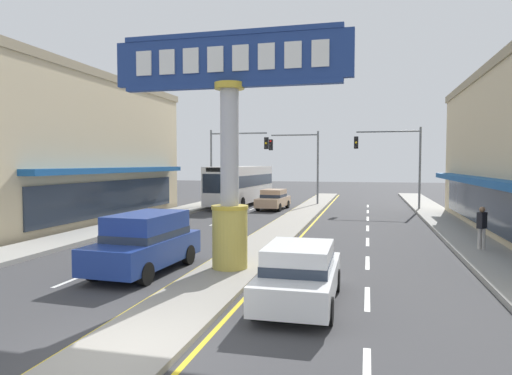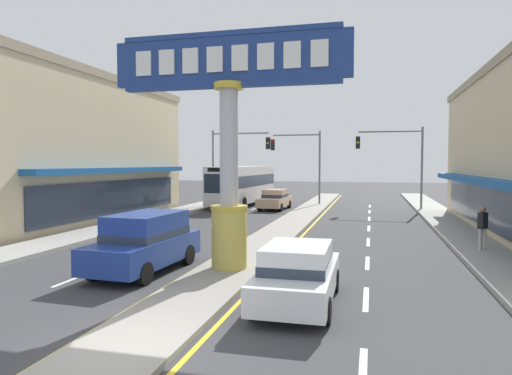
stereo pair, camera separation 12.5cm
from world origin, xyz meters
The scene contains 15 objects.
ground_plane centered at (0.00, 0.00, 0.00)m, with size 160.00×160.00×0.00m, color #3A3A3D.
median_strip centered at (0.00, 18.00, 0.07)m, with size 2.07×52.00×0.14m, color gray.
sidewalk_left centered at (-8.80, 16.00, 0.09)m, with size 2.33×60.00×0.18m, color #9E9B93.
sidewalk_right centered at (8.80, 16.00, 0.09)m, with size 2.33×60.00×0.18m, color #9E9B93.
lane_markings centered at (0.00, 16.65, 0.00)m, with size 8.81×52.00×0.01m.
district_sign centered at (0.00, 6.70, 4.37)m, with size 7.77×1.20×7.55m.
storefront_left centered at (-14.38, 16.98, 4.38)m, with size 9.11×18.57×8.75m.
traffic_light_left_side centered at (-6.27, 27.62, 4.25)m, with size 4.86×0.46×6.20m.
traffic_light_right_side centered at (6.27, 28.20, 4.25)m, with size 4.86×0.46×6.20m.
traffic_light_median_far centered at (-1.25, 30.72, 4.19)m, with size 4.20×0.46×6.20m.
suv_near_right_lane centered at (-2.68, 6.12, 0.98)m, with size 2.16×4.70×1.90m.
bus_far_right_lane centered at (-5.99, 29.34, 1.87)m, with size 2.95×11.29×3.26m.
sedan_near_left_lane centered at (2.69, 3.87, 0.79)m, with size 1.86×4.31×1.53m.
sedan_mid_left_lane centered at (-2.68, 26.66, 0.79)m, with size 2.03×4.40×1.53m.
pedestrian_near_kerb centered at (8.64, 11.90, 1.12)m, with size 0.43×0.45×1.67m.
Camera 2 is at (4.43, -7.22, 3.53)m, focal length 31.91 mm.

